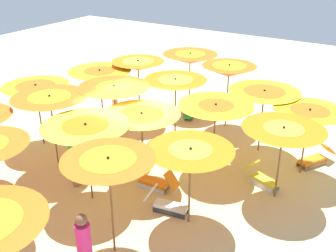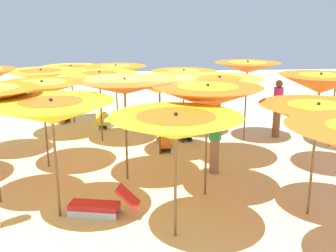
# 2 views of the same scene
# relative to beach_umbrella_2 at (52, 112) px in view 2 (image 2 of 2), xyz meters

# --- Properties ---
(ground) EXTENTS (39.41, 39.41, 0.04)m
(ground) POSITION_rel_beach_umbrella_2_xyz_m (1.65, 2.72, -2.08)
(ground) COLOR beige
(beach_umbrella_2) EXTENTS (2.26, 2.26, 2.33)m
(beach_umbrella_2) POSITION_rel_beach_umbrella_2_xyz_m (0.00, 0.00, 0.00)
(beach_umbrella_2) COLOR brown
(beach_umbrella_2) RESTS_ON ground
(beach_umbrella_3) EXTENTS (2.19, 2.19, 2.23)m
(beach_umbrella_3) POSITION_rel_beach_umbrella_2_xyz_m (2.13, -0.92, -0.08)
(beach_umbrella_3) COLOR brown
(beach_umbrella_3) RESTS_ON ground
(beach_umbrella_6) EXTENTS (2.15, 2.15, 2.27)m
(beach_umbrella_6) POSITION_rel_beach_umbrella_2_xyz_m (-0.74, 2.73, -0.01)
(beach_umbrella_6) COLOR brown
(beach_umbrella_6) RESTS_ON ground
(beach_umbrella_7) EXTENTS (2.26, 2.26, 2.45)m
(beach_umbrella_7) POSITION_rel_beach_umbrella_2_xyz_m (1.29, 1.71, 0.16)
(beach_umbrella_7) COLOR brown
(beach_umbrella_7) RESTS_ON ground
(beach_umbrella_8) EXTENTS (2.23, 2.23, 2.44)m
(beach_umbrella_8) POSITION_rel_beach_umbrella_2_xyz_m (2.97, 0.66, 0.11)
(beach_umbrella_8) COLOR brown
(beach_umbrella_8) RESTS_ON ground
(beach_umbrella_9) EXTENTS (2.13, 2.13, 2.24)m
(beach_umbrella_9) POSITION_rel_beach_umbrella_2_xyz_m (4.80, -0.40, -0.08)
(beach_umbrella_9) COLOR brown
(beach_umbrella_9) RESTS_ON ground
(beach_umbrella_10) EXTENTS (2.28, 2.28, 2.21)m
(beach_umbrella_10) POSITION_rel_beach_umbrella_2_xyz_m (-1.39, 5.65, -0.07)
(beach_umbrella_10) COLOR brown
(beach_umbrella_10) RESTS_ON ground
(beach_umbrella_11) EXTENTS (2.24, 2.24, 2.22)m
(beach_umbrella_11) POSITION_rel_beach_umbrella_2_xyz_m (0.50, 4.85, -0.10)
(beach_umbrella_11) COLOR brown
(beach_umbrella_11) RESTS_ON ground
(beach_umbrella_12) EXTENTS (2.17, 2.17, 2.24)m
(beach_umbrella_12) POSITION_rel_beach_umbrella_2_xyz_m (2.21, 3.41, -0.09)
(beach_umbrella_12) COLOR brown
(beach_umbrella_12) RESTS_ON ground
(beach_umbrella_13) EXTENTS (2.28, 2.28, 2.32)m
(beach_umbrella_13) POSITION_rel_beach_umbrella_2_xyz_m (3.69, 2.71, 0.03)
(beach_umbrella_13) COLOR brown
(beach_umbrella_13) RESTS_ON ground
(beach_umbrella_14) EXTENTS (1.97, 1.97, 2.48)m
(beach_umbrella_14) POSITION_rel_beach_umbrella_2_xyz_m (5.91, 1.77, 0.15)
(beach_umbrella_14) COLOR brown
(beach_umbrella_14) RESTS_ON ground
(beach_umbrella_15) EXTENTS (2.07, 2.07, 2.16)m
(beach_umbrella_15) POSITION_rel_beach_umbrella_2_xyz_m (-0.69, 7.25, -0.14)
(beach_umbrella_15) COLOR brown
(beach_umbrella_15) RESTS_ON ground
(beach_umbrella_16) EXTENTS (2.17, 2.17, 2.18)m
(beach_umbrella_16) POSITION_rel_beach_umbrella_2_xyz_m (0.92, 6.99, -0.15)
(beach_umbrella_16) COLOR brown
(beach_umbrella_16) RESTS_ON ground
(beach_umbrella_17) EXTENTS (2.08, 2.08, 2.16)m
(beach_umbrella_17) POSITION_rel_beach_umbrella_2_xyz_m (3.16, 5.48, -0.15)
(beach_umbrella_17) COLOR brown
(beach_umbrella_17) RESTS_ON ground
(beach_umbrella_18) EXTENTS (1.99, 1.99, 2.51)m
(beach_umbrella_18) POSITION_rel_beach_umbrella_2_xyz_m (4.97, 4.54, 0.23)
(beach_umbrella_18) COLOR brown
(beach_umbrella_18) RESTS_ON ground
(beach_umbrella_19) EXTENTS (2.28, 2.28, 2.17)m
(beach_umbrella_19) POSITION_rel_beach_umbrella_2_xyz_m (7.37, 3.68, -0.10)
(beach_umbrella_19) COLOR brown
(beach_umbrella_19) RESTS_ON ground
(lounger_0) EXTENTS (0.53, 1.22, 0.70)m
(lounger_0) POSITION_rel_beach_umbrella_2_xyz_m (3.08, 4.78, -1.85)
(lounger_0) COLOR #333338
(lounger_0) RESTS_ON ground
(lounger_1) EXTENTS (0.76, 1.24, 0.65)m
(lounger_1) POSITION_rel_beach_umbrella_2_xyz_m (0.53, 6.47, -1.85)
(lounger_1) COLOR silver
(lounger_1) RESTS_ON ground
(lounger_2) EXTENTS (0.42, 1.21, 0.69)m
(lounger_2) POSITION_rel_beach_umbrella_2_xyz_m (2.36, 4.00, -1.84)
(lounger_2) COLOR silver
(lounger_2) RESTS_ON ground
(lounger_3) EXTENTS (1.37, 0.98, 0.62)m
(lounger_3) POSITION_rel_beach_umbrella_2_xyz_m (-1.45, 7.50, -1.85)
(lounger_3) COLOR olive
(lounger_3) RESTS_ON ground
(lounger_5) EXTENTS (1.41, 0.67, 0.62)m
(lounger_5) POSITION_rel_beach_umbrella_2_xyz_m (0.78, -0.04, -1.85)
(lounger_5) COLOR silver
(lounger_5) RESTS_ON ground
(beachgoer_1) EXTENTS (0.30, 0.30, 1.86)m
(beachgoer_1) POSITION_rel_beach_umbrella_2_xyz_m (3.44, 1.90, -1.08)
(beachgoer_1) COLOR #A3704C
(beachgoer_1) RESTS_ON ground
(beachgoer_2) EXTENTS (0.30, 0.30, 1.86)m
(beachgoer_2) POSITION_rel_beach_umbrella_2_xyz_m (6.11, 4.76, -1.07)
(beachgoer_2) COLOR brown
(beachgoer_2) RESTS_ON ground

